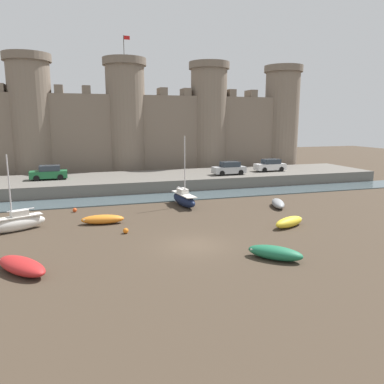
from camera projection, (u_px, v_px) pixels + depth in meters
ground_plane at (194, 245)px, 24.55m from camera, size 160.00×160.00×0.00m
water_channel at (149, 198)px, 39.23m from camera, size 80.00×4.50×0.10m
quay_road at (138, 182)px, 45.92m from camera, size 61.93×10.00×1.40m
castle at (126, 125)px, 53.39m from camera, size 55.97×6.04×19.57m
rowboat_midflat_left at (289, 222)px, 28.72m from camera, size 3.28×2.19×0.79m
rowboat_midflat_centre at (275, 253)px, 21.99m from camera, size 3.17×3.14×0.79m
rowboat_foreground_left at (22, 266)px, 20.01m from camera, size 3.44×3.92×0.79m
rowboat_midflat_right at (103, 219)px, 29.59m from camera, size 3.44×1.46×0.73m
sailboat_foreground_right at (184, 199)px, 35.79m from camera, size 1.67×4.76×6.68m
rowboat_near_channel_right at (278, 203)px, 35.32m from camera, size 2.17×3.46×0.72m
sailboat_foreground_centre at (16, 223)px, 27.57m from camera, size 4.31×2.66×5.69m
mooring_buoy_near_shore at (75, 210)px, 33.44m from camera, size 0.38×0.38×0.38m
mooring_buoy_off_centre at (126, 231)px, 27.08m from camera, size 0.41×0.41×0.41m
car_quay_centre_east at (270, 165)px, 50.04m from camera, size 4.14×1.96×1.62m
car_quay_centre_west at (229, 168)px, 46.83m from camera, size 4.14×1.96×1.62m
car_quay_east at (49, 173)px, 42.92m from camera, size 4.14×1.96×1.62m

